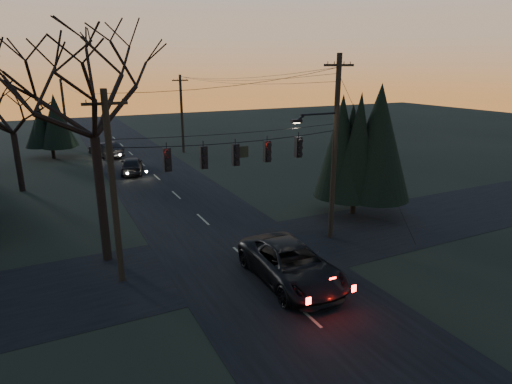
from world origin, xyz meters
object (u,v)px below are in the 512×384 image
utility_pole_far_l (69,149)px  suv_near (291,264)px  utility_pole_right (330,237)px  bare_tree_left (89,83)px  sedan_oncoming_a (132,165)px  utility_pole_left (122,280)px  evergreen_right (357,147)px  utility_pole_far_r (184,152)px  sedan_oncoming_b (106,150)px

utility_pole_far_l → suv_near: (6.80, -39.51, 0.87)m
utility_pole_right → bare_tree_left: 14.83m
utility_pole_far_l → sedan_oncoming_a: 16.26m
suv_near → utility_pole_left: bearing=153.7°
bare_tree_left → evergreen_right: 16.13m
bare_tree_left → evergreen_right: (15.56, 0.15, -4.21)m
utility_pole_left → utility_pole_far_r: 30.27m
utility_pole_far_l → evergreen_right: 36.85m
utility_pole_far_r → suv_near: 31.87m
utility_pole_left → bare_tree_left: bearing=95.7°
utility_pole_left → utility_pole_far_l: utility_pole_left is taller
utility_pole_left → utility_pole_far_r: same height
utility_pole_far_l → sedan_oncoming_b: 7.82m
utility_pole_left → utility_pole_far_l: size_ratio=1.06×
utility_pole_left → suv_near: bearing=-27.3°
bare_tree_left → sedan_oncoming_b: bare_tree_left is taller
utility_pole_far_r → sedan_oncoming_a: utility_pole_far_r is taller
evergreen_right → utility_pole_far_l: bearing=114.7°
utility_pole_right → utility_pole_far_r: bearing=90.0°
bare_tree_left → suv_near: size_ratio=1.98×
utility_pole_far_r → evergreen_right: (3.80, -25.23, 4.43)m
utility_pole_right → utility_pole_left: utility_pole_right is taller
utility_pole_far_l → utility_pole_left: bearing=-90.0°
utility_pole_far_r → bare_tree_left: 29.27m
suv_near → utility_pole_far_r: bearing=82.5°
utility_pole_far_l → sedan_oncoming_a: (4.35, -15.65, 0.77)m
utility_pole_far_l → utility_pole_far_r: bearing=-34.8°
bare_tree_left → utility_pole_left: bearing=-84.3°
utility_pole_far_r → bare_tree_left: bearing=-114.9°
evergreen_right → suv_near: bearing=-143.6°
utility_pole_left → sedan_oncoming_b: 29.14m
suv_near → bare_tree_left: bearing=140.1°
utility_pole_far_l → sedan_oncoming_a: utility_pole_far_l is taller
utility_pole_far_l → bare_tree_left: size_ratio=0.65×
utility_pole_right → suv_near: utility_pole_right is taller
suv_near → sedan_oncoming_a: size_ratio=1.37×
utility_pole_far_r → sedan_oncoming_b: size_ratio=1.74×
utility_pole_right → suv_near: (-4.70, -3.51, 0.87)m
suv_near → sedan_oncoming_a: bearing=96.9°
utility_pole_far_l → sedan_oncoming_b: utility_pole_far_l is taller
utility_pole_right → sedan_oncoming_a: bearing=109.3°
suv_near → sedan_oncoming_b: bearing=97.2°
sedan_oncoming_a → bare_tree_left: bearing=88.1°
utility_pole_right → utility_pole_far_r: 28.00m
suv_near → sedan_oncoming_b: suv_near is taller
utility_pole_left → evergreen_right: 16.17m
utility_pole_far_r → bare_tree_left: bare_tree_left is taller
evergreen_right → sedan_oncoming_b: (-12.03, 26.17, -3.62)m
utility_pole_right → utility_pole_far_l: bearing=107.7°
utility_pole_left → suv_near: (6.80, -3.51, 0.87)m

